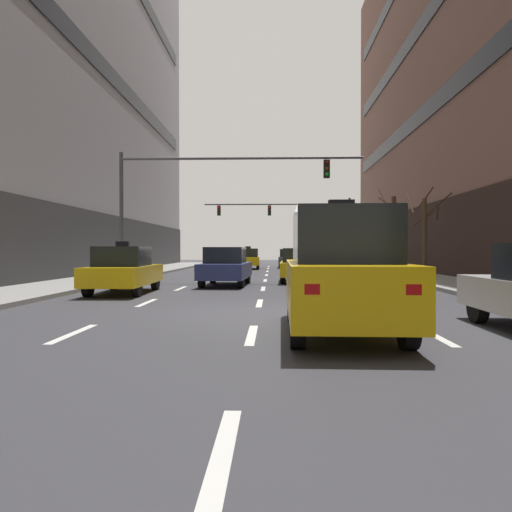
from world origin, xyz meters
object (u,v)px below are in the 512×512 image
car_driving_5 (289,259)px  street_tree_0 (393,233)px  taxi_driving_2 (124,270)px  street_tree_2 (425,232)px  taxi_driving_1 (248,259)px  traffic_signal_0 (201,186)px  taxi_driving_0 (299,265)px  taxi_driving_3 (341,272)px  car_driving_4 (226,267)px  traffic_signal_1 (294,216)px

car_driving_5 → street_tree_0: street_tree_0 is taller
taxi_driving_2 → street_tree_0: street_tree_0 is taller
street_tree_2 → taxi_driving_1: bearing=123.8°
traffic_signal_0 → street_tree_2: bearing=5.8°
taxi_driving_0 → street_tree_2: size_ratio=0.96×
taxi_driving_3 → car_driving_5: (0.13, 31.31, -0.33)m
taxi_driving_0 → street_tree_0: (6.09, 7.02, 1.78)m
taxi_driving_1 → street_tree_0: size_ratio=0.84×
car_driving_4 → taxi_driving_0: bearing=35.9°
street_tree_0 → traffic_signal_0: bearing=-147.2°
traffic_signal_0 → street_tree_2: (10.79, 1.10, -2.15)m
taxi_driving_1 → car_driving_4: taxi_driving_1 is taller
taxi_driving_1 → taxi_driving_3: size_ratio=0.94×
taxi_driving_2 → taxi_driving_3: (6.37, -7.61, 0.31)m
taxi_driving_3 → traffic_signal_0: (-4.63, 13.76, 3.40)m
taxi_driving_1 → taxi_driving_3: taxi_driving_3 is taller
street_tree_2 → traffic_signal_0: bearing=-174.2°
traffic_signal_1 → traffic_signal_0: bearing=-106.2°
taxi_driving_2 → traffic_signal_0: bearing=74.2°
street_tree_0 → taxi_driving_1: bearing=138.7°
taxi_driving_3 → taxi_driving_0: bearing=90.0°
taxi_driving_0 → street_tree_0: 9.47m
street_tree_0 → street_tree_2: 5.82m
car_driving_5 → taxi_driving_1: bearing=-142.9°
taxi_driving_2 → street_tree_2: size_ratio=0.98×
taxi_driving_2 → traffic_signal_1: size_ratio=0.35×
traffic_signal_0 → street_tree_0: (10.72, 6.91, -1.95)m
street_tree_0 → taxi_driving_2: bearing=-133.7°
taxi_driving_1 → taxi_driving_2: (-3.20, -21.20, 0.01)m
car_driving_5 → traffic_signal_1: bearing=38.9°
taxi_driving_3 → traffic_signal_1: bearing=89.0°
taxi_driving_1 → taxi_driving_3: 28.99m
taxi_driving_3 → car_driving_4: bearing=105.8°
taxi_driving_2 → car_driving_5: taxi_driving_2 is taller
taxi_driving_1 → street_tree_2: bearing=-56.2°
car_driving_4 → street_tree_0: size_ratio=0.86×
car_driving_5 → street_tree_2: street_tree_2 is taller
taxi_driving_0 → traffic_signal_0: traffic_signal_0 is taller
traffic_signal_1 → street_tree_0: size_ratio=2.40×
traffic_signal_0 → taxi_driving_2: bearing=-105.8°
taxi_driving_2 → traffic_signal_1: traffic_signal_1 is taller
taxi_driving_0 → taxi_driving_3: (-0.01, -13.65, 0.33)m
street_tree_2 → car_driving_5: bearing=110.2°
taxi_driving_0 → street_tree_2: (6.16, 1.21, 1.58)m
taxi_driving_0 → taxi_driving_1: 15.49m
car_driving_5 → traffic_signal_0: size_ratio=0.37×
car_driving_4 → traffic_signal_0: (-1.42, 2.43, 3.71)m
car_driving_5 → car_driving_4: bearing=-99.5°
traffic_signal_1 → car_driving_4: bearing=-100.5°
taxi_driving_2 → car_driving_5: size_ratio=1.03×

